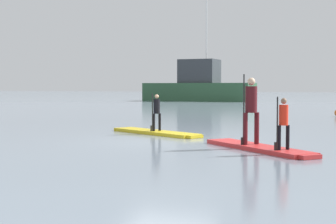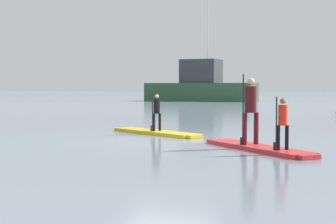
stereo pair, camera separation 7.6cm
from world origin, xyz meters
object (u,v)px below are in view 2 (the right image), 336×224
paddler_child_front (282,121)px  fishing_boat_white_large (201,87)px  paddleboard_near (157,132)px  paddleboard_far (259,148)px  paddler_adult (250,106)px  paddler_child_solo (157,110)px

paddler_child_front → fishing_boat_white_large: size_ratio=0.11×
paddleboard_near → paddleboard_far: bearing=-37.1°
paddleboard_far → fishing_boat_white_large: size_ratio=0.28×
paddleboard_near → paddler_child_front: size_ratio=3.03×
paddleboard_near → paddler_adult: (3.61, -2.70, 0.97)m
paddler_child_solo → paddler_adult: paddler_adult is taller
paddleboard_near → paddler_child_solo: bearing=-66.3°
paddler_adult → paddleboard_far: bearing=-41.2°
paddler_child_solo → fishing_boat_white_large: (-10.33, 35.48, 0.71)m
paddler_child_solo → fishing_boat_white_large: 36.96m
paddler_child_solo → paddler_adult: size_ratio=0.70×
fishing_boat_white_large → paddler_adult: bearing=-69.9°
paddler_child_solo → fishing_boat_white_large: size_ratio=0.11×
paddler_child_solo → paddler_child_front: 5.73m
paddleboard_near → fishing_boat_white_large: fishing_boat_white_large is taller
paddler_adult → paddleboard_near: bearing=143.2°
paddler_child_front → fishing_boat_white_large: 41.74m
paddleboard_near → paddler_adult: size_ratio=2.11×
paddleboard_near → paddler_adult: 4.62m
paddleboard_near → paddleboard_far: size_ratio=1.14×
paddleboard_near → paddler_child_solo: 0.70m
paddler_adult → paddler_child_front: 1.27m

